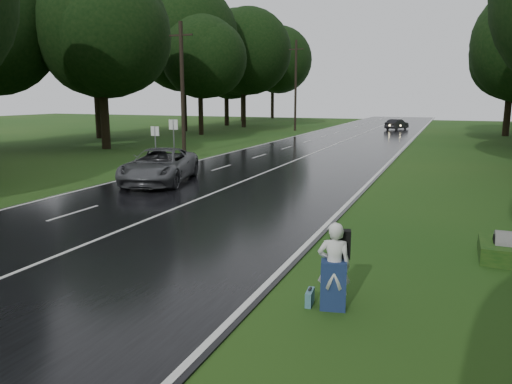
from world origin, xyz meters
TOP-DOWN VIEW (x-y plane):
  - ground at (0.00, 0.00)m, footprint 160.00×160.00m
  - road at (0.00, 20.00)m, footprint 12.00×140.00m
  - lane_center at (0.00, 20.00)m, footprint 0.12×140.00m
  - grey_car at (-3.62, 8.51)m, footprint 4.19×6.37m
  - far_car at (2.85, 51.65)m, footprint 2.65×4.11m
  - hitchhiker at (7.44, -2.22)m, footprint 0.73×0.68m
  - suitcase at (6.96, -2.21)m, footprint 0.16×0.44m
  - utility_pole_mid at (-8.50, 19.12)m, footprint 1.80×0.28m
  - utility_pole_far at (-8.50, 45.54)m, footprint 1.80×0.28m
  - road_sign_a at (-7.20, 13.58)m, footprint 0.57×0.10m
  - road_sign_b at (-7.20, 15.67)m, footprint 0.64×0.10m
  - tree_left_d at (-16.28, 20.17)m, footprint 10.06×10.06m
  - tree_left_e at (-16.11, 35.71)m, footprint 9.46×9.46m
  - tree_left_f at (-16.95, 49.28)m, footprint 10.86×10.86m
  - tree_right_f at (14.57, 46.40)m, footprint 9.17×9.17m

SIDE VIEW (x-z plane):
  - ground at x=0.00m, z-range 0.00..0.00m
  - utility_pole_mid at x=-8.50m, z-range -4.60..4.60m
  - utility_pole_far at x=-8.50m, z-range -5.33..5.33m
  - road_sign_a at x=-7.20m, z-range -1.18..1.18m
  - road_sign_b at x=-7.20m, z-range -1.34..1.34m
  - tree_left_d at x=-16.28m, z-range -7.86..7.86m
  - tree_left_e at x=-16.11m, z-range -7.39..7.39m
  - tree_left_f at x=-16.95m, z-range -8.48..8.48m
  - tree_right_f at x=14.57m, z-range -7.16..7.16m
  - road at x=0.00m, z-range 0.00..0.04m
  - lane_center at x=0.00m, z-range 0.04..0.05m
  - suitcase at x=6.96m, z-range 0.00..0.30m
  - far_car at x=2.85m, z-range 0.04..1.32m
  - hitchhiker at x=7.44m, z-range -0.06..1.71m
  - grey_car at x=-3.62m, z-range 0.04..1.67m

